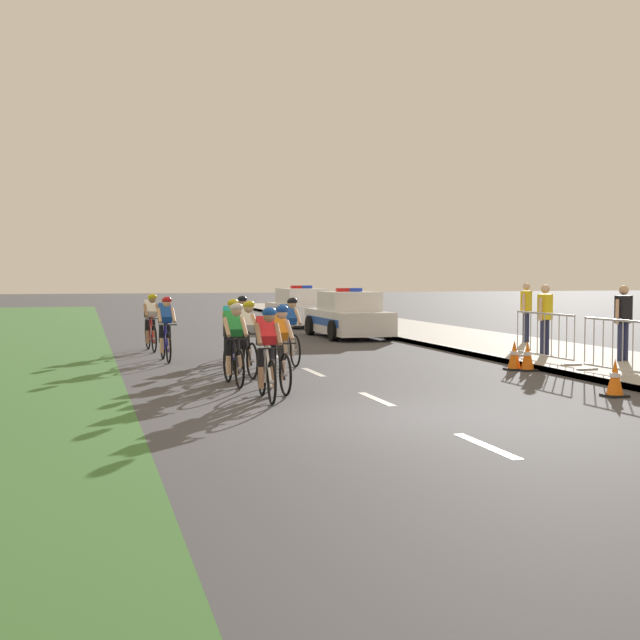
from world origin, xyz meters
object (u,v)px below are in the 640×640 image
(spectator_closest, at_px, (545,315))
(crowd_barrier_front, at_px, (623,348))
(cyclist_ninth, at_px, (151,322))
(traffic_cone_near, at_px, (528,356))
(cyclist_second, at_px, (278,347))
(cyclist_seventh, at_px, (241,326))
(cyclist_eighth, at_px, (166,328))
(traffic_cone_far, at_px, (514,356))
(traffic_cone_mid, at_px, (615,378))
(cyclist_sixth, at_px, (289,330))
(crowd_barrier_middle, at_px, (544,337))
(spectator_middle, at_px, (526,308))
(cyclist_fourth, at_px, (245,337))
(spectator_back, at_px, (623,318))
(cyclist_third, at_px, (234,343))
(police_car_second, at_px, (301,309))
(cyclist_fifth, at_px, (231,334))
(cyclist_lead, at_px, (267,352))
(police_car_nearest, at_px, (348,316))

(spectator_closest, bearing_deg, crowd_barrier_front, -100.19)
(cyclist_ninth, relative_size, traffic_cone_near, 2.69)
(cyclist_second, bearing_deg, cyclist_seventh, 85.71)
(cyclist_eighth, bearing_deg, traffic_cone_far, -28.50)
(cyclist_ninth, distance_m, traffic_cone_mid, 12.69)
(cyclist_sixth, bearing_deg, crowd_barrier_middle, -17.68)
(traffic_cone_far, distance_m, spectator_middle, 6.29)
(cyclist_fourth, height_order, traffic_cone_mid, cyclist_fourth)
(cyclist_seventh, distance_m, crowd_barrier_middle, 7.11)
(cyclist_eighth, height_order, spectator_middle, spectator_middle)
(cyclist_ninth, bearing_deg, spectator_back, -33.84)
(spectator_back, bearing_deg, cyclist_ninth, 146.16)
(cyclist_fourth, relative_size, cyclist_seventh, 1.00)
(cyclist_third, height_order, spectator_middle, spectator_middle)
(cyclist_sixth, distance_m, police_car_second, 14.42)
(traffic_cone_near, relative_size, spectator_back, 0.38)
(cyclist_second, distance_m, cyclist_eighth, 6.02)
(cyclist_seventh, bearing_deg, spectator_back, -26.90)
(cyclist_second, bearing_deg, spectator_back, 14.24)
(spectator_closest, bearing_deg, cyclist_fifth, -178.58)
(crowd_barrier_front, bearing_deg, cyclist_lead, -175.74)
(police_car_second, bearing_deg, cyclist_sixth, -105.19)
(cyclist_ninth, bearing_deg, cyclist_eighth, -87.53)
(crowd_barrier_front, distance_m, spectator_middle, 8.13)
(cyclist_sixth, xyz_separation_m, cyclist_ninth, (-2.72, 4.36, 0.00))
(cyclist_seventh, distance_m, traffic_cone_mid, 9.46)
(cyclist_sixth, bearing_deg, cyclist_eighth, 149.45)
(spectator_back, bearing_deg, crowd_barrier_front, -124.82)
(cyclist_eighth, height_order, crowd_barrier_front, cyclist_eighth)
(spectator_middle, bearing_deg, cyclist_seventh, -171.05)
(spectator_closest, relative_size, spectator_back, 1.00)
(police_car_second, height_order, spectator_closest, spectator_closest)
(cyclist_third, distance_m, crowd_barrier_middle, 7.38)
(cyclist_lead, bearing_deg, police_car_nearest, 67.34)
(cyclist_fifth, distance_m, crowd_barrier_front, 7.86)
(crowd_barrier_middle, xyz_separation_m, traffic_cone_mid, (-1.33, -4.61, -0.34))
(police_car_second, height_order, spectator_middle, spectator_middle)
(cyclist_lead, height_order, cyclist_fourth, same)
(cyclist_fourth, bearing_deg, cyclist_ninth, 102.23)
(cyclist_fifth, bearing_deg, cyclist_third, -98.58)
(cyclist_fifth, relative_size, cyclist_eighth, 1.00)
(cyclist_fourth, height_order, spectator_middle, spectator_middle)
(spectator_closest, distance_m, spectator_middle, 3.96)
(spectator_middle, bearing_deg, crowd_barrier_front, -106.16)
(cyclist_lead, distance_m, cyclist_fourth, 3.30)
(crowd_barrier_front, distance_m, traffic_cone_mid, 2.09)
(cyclist_seventh, bearing_deg, crowd_barrier_middle, -29.50)
(cyclist_fourth, bearing_deg, crowd_barrier_front, -22.43)
(cyclist_ninth, relative_size, police_car_second, 0.38)
(police_car_nearest, xyz_separation_m, police_car_second, (0.00, 6.26, 0.00))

